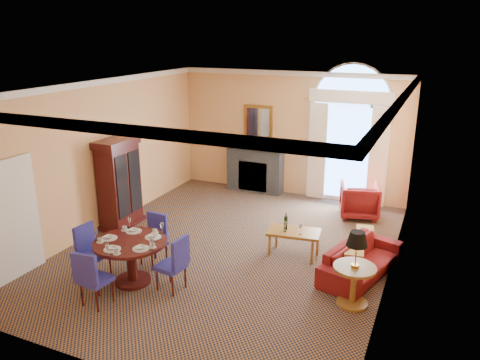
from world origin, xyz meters
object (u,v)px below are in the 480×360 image
at_px(sofa, 362,260).
at_px(armchair, 359,200).
at_px(armoire, 119,185).
at_px(coffee_table, 294,233).
at_px(dining_table, 131,251).
at_px(side_table, 355,262).

relative_size(sofa, armchair, 2.21).
bearing_deg(armoire, coffee_table, 1.82).
relative_size(sofa, coffee_table, 1.82).
relative_size(dining_table, side_table, 1.01).
bearing_deg(dining_table, armoire, 131.18).
height_order(dining_table, armchair, dining_table).
relative_size(dining_table, armchair, 1.41).
distance_m(dining_table, coffee_table, 3.05).
xyz_separation_m(dining_table, side_table, (3.59, 0.83, 0.17)).
bearing_deg(sofa, armchair, 27.02).
bearing_deg(armchair, side_table, 83.90).
relative_size(armoire, sofa, 1.01).
xyz_separation_m(armoire, dining_table, (1.73, -1.97, -0.36)).
distance_m(dining_table, sofa, 4.02).
relative_size(armchair, side_table, 0.72).
xyz_separation_m(sofa, side_table, (0.05, -1.04, 0.46)).
distance_m(armoire, armchair, 5.45).
xyz_separation_m(armoire, side_table, (5.32, -1.14, -0.20)).
bearing_deg(sofa, dining_table, 133.75).
distance_m(armoire, sofa, 5.31).
bearing_deg(side_table, coffee_table, 137.44).
bearing_deg(side_table, armchair, 98.84).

